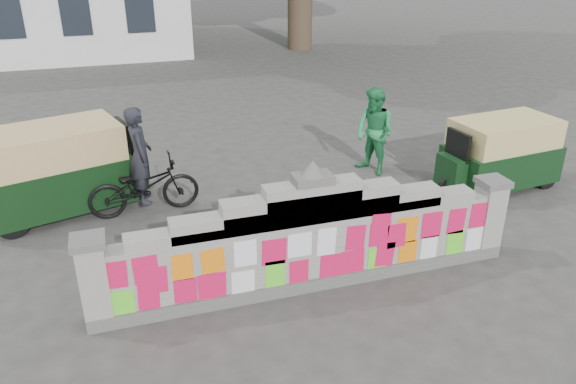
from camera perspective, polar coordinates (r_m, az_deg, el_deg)
name	(u,v)px	position (r m, az deg, el deg)	size (l,w,h in m)	color
ground	(310,284)	(8.58, 2.29, -9.35)	(100.00, 100.00, 0.00)	#383533
parapet_wall	(311,241)	(8.18, 2.39, -5.02)	(6.48, 0.44, 2.01)	#4C4C49
cyclist_bike	(144,187)	(10.76, -14.45, 0.54)	(0.71, 2.03, 1.07)	black
cyclist_rider	(142,168)	(10.61, -14.66, 2.36)	(0.66, 0.43, 1.81)	black
pedestrian	(374,132)	(12.22, 8.77, 6.06)	(0.92, 0.71, 1.88)	#248648
rickshaw_left	(60,168)	(11.20, -22.14, 2.24)	(3.08, 2.06, 1.66)	black
rickshaw_right	(499,153)	(12.23, 20.65, 3.76)	(2.65, 1.42, 1.44)	black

